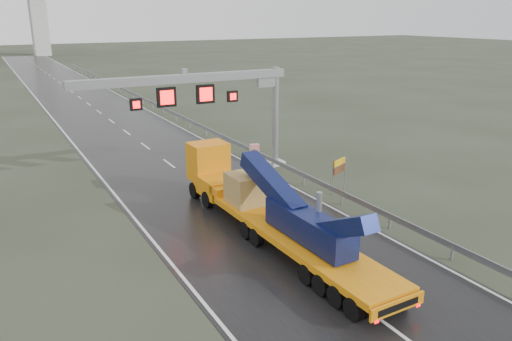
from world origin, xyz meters
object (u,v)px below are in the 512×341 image
sign_gantry (215,95)px  striped_barrier (255,152)px  exit_sign_pair (339,169)px  heavy_haul_truck (258,201)px

sign_gantry → striped_barrier: 6.81m
exit_sign_pair → striped_barrier: exit_sign_pair is taller
heavy_haul_truck → striped_barrier: bearing=60.9°
heavy_haul_truck → exit_sign_pair: bearing=16.3°
sign_gantry → exit_sign_pair: bearing=-55.9°
sign_gantry → heavy_haul_truck: size_ratio=0.88×
sign_gantry → heavy_haul_truck: sign_gantry is taller
sign_gantry → exit_sign_pair: (5.00, -7.37, -4.00)m
sign_gantry → exit_sign_pair: 9.76m
exit_sign_pair → sign_gantry: bearing=99.5°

